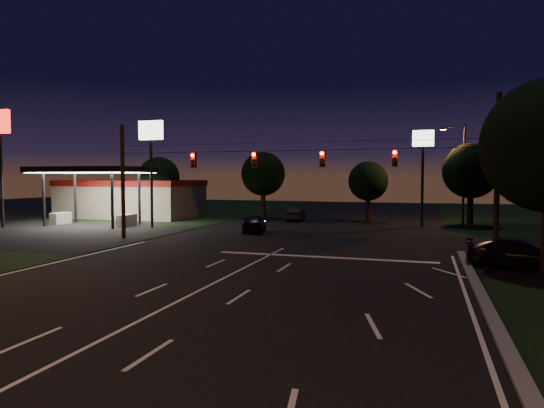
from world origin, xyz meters
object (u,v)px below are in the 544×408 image
at_px(car_oncoming_b, 296,214).
at_px(car_cross, 519,254).
at_px(car_oncoming_a, 254,223).
at_px(utility_pole_right, 495,255).

relative_size(car_oncoming_b, car_cross, 0.88).
height_order(car_oncoming_a, car_oncoming_b, car_oncoming_a).
height_order(utility_pole_right, car_oncoming_b, utility_pole_right).
bearing_deg(utility_pole_right, car_cross, -82.34).
distance_m(utility_pole_right, car_cross, 3.99).
xyz_separation_m(utility_pole_right, car_oncoming_b, (-16.00, 17.23, 0.69)).
bearing_deg(car_oncoming_b, car_cross, 122.64).
bearing_deg(car_oncoming_a, car_oncoming_b, -106.57).
height_order(utility_pole_right, car_oncoming_a, utility_pole_right).
distance_m(car_oncoming_b, car_cross, 26.82).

